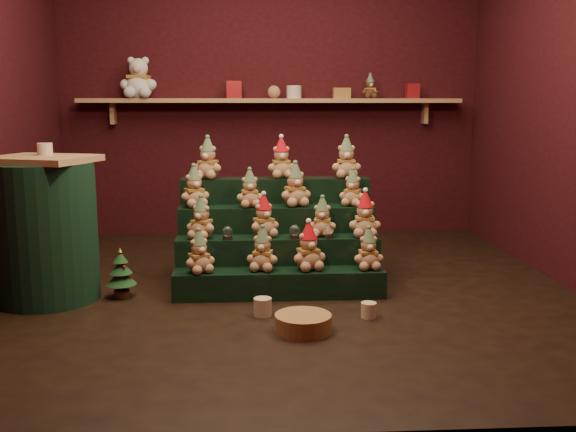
{
  "coord_description": "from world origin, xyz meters",
  "views": [
    {
      "loc": [
        -0.22,
        -4.3,
        1.26
      ],
      "look_at": [
        0.06,
        0.25,
        0.47
      ],
      "focal_mm": 40.0,
      "sensor_mm": 36.0,
      "label": 1
    }
  ],
  "objects": [
    {
      "name": "teddy_3",
      "position": [
        0.57,
        -0.18,
        0.32
      ],
      "size": [
        0.21,
        0.19,
        0.28
      ],
      "primitive_type": null,
      "rotation": [
        0.0,
        0.0,
        0.06
      ],
      "color": "#A87F5D",
      "rests_on": "riser_tier_front"
    },
    {
      "name": "teddy_6",
      "position": [
        0.29,
        0.06,
        0.5
      ],
      "size": [
        0.22,
        0.21,
        0.27
      ],
      "primitive_type": null,
      "rotation": [
        0.0,
        0.0,
        -0.18
      ],
      "color": "#A87F5D",
      "rests_on": "riser_tier_midfront"
    },
    {
      "name": "teddy_13",
      "position": [
        0.02,
        0.49,
        0.87
      ],
      "size": [
        0.23,
        0.22,
        0.3
      ],
      "primitive_type": null,
      "rotation": [
        0.0,
        0.0,
        0.13
      ],
      "color": "#A87F5D",
      "rests_on": "riser_tier_back"
    },
    {
      "name": "front_wall",
      "position": [
        0.0,
        -2.05,
        1.4
      ],
      "size": [
        4.0,
        0.1,
        2.8
      ],
      "primitive_type": "cube",
      "color": "black",
      "rests_on": "ground"
    },
    {
      "name": "mini_christmas_tree",
      "position": [
        -1.07,
        -0.14,
        0.16
      ],
      "size": [
        0.2,
        0.2,
        0.34
      ],
      "rotation": [
        0.0,
        0.0,
        0.42
      ],
      "color": "#492C1A",
      "rests_on": "ground"
    },
    {
      "name": "ground",
      "position": [
        0.0,
        0.0,
        0.0
      ],
      "size": [
        4.0,
        4.0,
        0.0
      ],
      "primitive_type": "plane",
      "color": "black",
      "rests_on": "ground"
    },
    {
      "name": "teddy_2",
      "position": [
        0.17,
        -0.17,
        0.34
      ],
      "size": [
        0.27,
        0.26,
        0.31
      ],
      "primitive_type": null,
      "rotation": [
        0.0,
        0.0,
        0.3
      ],
      "color": "#A87F5D",
      "rests_on": "riser_tier_front"
    },
    {
      "name": "teddy_1",
      "position": [
        -0.13,
        -0.17,
        0.33
      ],
      "size": [
        0.24,
        0.23,
        0.29
      ],
      "primitive_type": null,
      "rotation": [
        0.0,
        0.0,
        -0.22
      ],
      "color": "#A87F5D",
      "rests_on": "riser_tier_front"
    },
    {
      "name": "teddy_5",
      "position": [
        -0.12,
        0.05,
        0.5
      ],
      "size": [
        0.27,
        0.26,
        0.29
      ],
      "primitive_type": null,
      "rotation": [
        0.0,
        0.0,
        0.45
      ],
      "color": "#A87F5D",
      "rests_on": "riser_tier_midfront"
    },
    {
      "name": "gift_tin_red_b",
      "position": [
        1.35,
        1.85,
        1.39
      ],
      "size": [
        0.12,
        0.12,
        0.14
      ],
      "primitive_type": "cube",
      "color": "maroon",
      "rests_on": "back_shelf"
    },
    {
      "name": "snow_globe_b",
      "position": [
        0.09,
        -0.02,
        0.41
      ],
      "size": [
        0.07,
        0.07,
        0.09
      ],
      "color": "black",
      "rests_on": "riser_tier_midfront"
    },
    {
      "name": "teddy_8",
      "position": [
        -0.61,
        0.28,
        0.69
      ],
      "size": [
        0.27,
        0.26,
        0.29
      ],
      "primitive_type": null,
      "rotation": [
        0.0,
        0.0,
        0.44
      ],
      "color": "#A87F5D",
      "rests_on": "riser_tier_midback"
    },
    {
      "name": "teddy_14",
      "position": [
        0.51,
        0.46,
        0.87
      ],
      "size": [
        0.22,
        0.2,
        0.31
      ],
      "primitive_type": null,
      "rotation": [
        0.0,
        0.0,
        -0.02
      ],
      "color": "#A87F5D",
      "rests_on": "riser_tier_back"
    },
    {
      "name": "teddy_7",
      "position": [
        0.58,
        0.02,
        0.51
      ],
      "size": [
        0.24,
        0.22,
        0.31
      ],
      "primitive_type": null,
      "rotation": [
        0.0,
        0.0,
        -0.08
      ],
      "color": "#A87F5D",
      "rests_on": "riser_tier_midfront"
    },
    {
      "name": "mug_right",
      "position": [
        0.49,
        -0.65,
        0.05
      ],
      "size": [
        0.09,
        0.09,
        0.09
      ],
      "primitive_type": "cylinder",
      "color": "beige",
      "rests_on": "ground"
    },
    {
      "name": "teddy_10",
      "position": [
        0.11,
        0.27,
        0.7
      ],
      "size": [
        0.27,
        0.25,
        0.31
      ],
      "primitive_type": null,
      "rotation": [
        0.0,
        0.0,
        0.28
      ],
      "color": "#A87F5D",
      "rests_on": "riser_tier_midback"
    },
    {
      "name": "gift_tin_red_a",
      "position": [
        -0.35,
        1.85,
        1.4
      ],
      "size": [
        0.14,
        0.14,
        0.16
      ],
      "primitive_type": "cube",
      "color": "maroon",
      "rests_on": "back_shelf"
    },
    {
      "name": "riser_tier_midback",
      "position": [
        -0.02,
        0.26,
        0.27
      ],
      "size": [
        1.4,
        0.22,
        0.54
      ],
      "primitive_type": "cube",
      "color": "black",
      "rests_on": "ground"
    },
    {
      "name": "riser_tier_back",
      "position": [
        -0.02,
        0.48,
        0.36
      ],
      "size": [
        1.4,
        0.22,
        0.72
      ],
      "primitive_type": "cube",
      "color": "black",
      "rests_on": "ground"
    },
    {
      "name": "riser_tier_front",
      "position": [
        -0.02,
        -0.18,
        0.09
      ],
      "size": [
        1.4,
        0.22,
        0.18
      ],
      "primitive_type": "cube",
      "color": "black",
      "rests_on": "ground"
    },
    {
      "name": "side_table",
      "position": [
        -1.54,
        -0.15,
        0.46
      ],
      "size": [
        0.74,
        0.68,
        0.94
      ],
      "rotation": [
        0.0,
        0.0,
        -0.32
      ],
      "color": "tan",
      "rests_on": "ground"
    },
    {
      "name": "riser_tier_midfront",
      "position": [
        -0.02,
        0.04,
        0.18
      ],
      "size": [
        1.4,
        0.22,
        0.36
      ],
      "primitive_type": "cube",
      "color": "black",
      "rests_on": "ground"
    },
    {
      "name": "gift_tin_cream",
      "position": [
        0.21,
        1.85,
        1.38
      ],
      "size": [
        0.14,
        0.14,
        0.12
      ],
      "primitive_type": "cylinder",
      "color": "beige",
      "rests_on": "back_shelf"
    },
    {
      "name": "snow_globe_a",
      "position": [
        -0.37,
        -0.02,
        0.41
      ],
      "size": [
        0.07,
        0.07,
        0.09
      ],
      "color": "black",
      "rests_on": "riser_tier_midfront"
    },
    {
      "name": "teddy_9",
      "position": [
        -0.21,
        0.24,
        0.67
      ],
      "size": [
        0.21,
        0.2,
        0.27
      ],
      "primitive_type": null,
      "rotation": [
        0.0,
        0.0,
        0.12
      ],
      "color": "#A87F5D",
      "rests_on": "riser_tier_midback"
    },
    {
      "name": "back_wall",
      "position": [
        0.0,
        2.05,
        1.4
      ],
      "size": [
        4.0,
        0.1,
        2.8
      ],
      "primitive_type": "cube",
      "color": "black",
      "rests_on": "ground"
    },
    {
      "name": "teddy_4",
      "position": [
        -0.54,
        0.02,
        0.5
      ],
      "size": [
        0.26,
        0.25,
        0.29
      ],
      "primitive_type": null,
      "rotation": [
        0.0,
        0.0,
        -0.43
      ],
      "color": "#A87F5D",
      "rests_on": "riser_tier_midfront"
    },
    {
      "name": "snow_globe_c",
      "position": [
        0.32,
        -0.02,
        0.41
      ],
      "size": [
        0.07,
        0.07,
        0.09
      ],
      "color": "black",
      "rests_on": "riser_tier_midfront"
    },
    {
      "name": "back_shelf",
      "position": [
        0.0,
        1.87,
        1.29
      ],
      "size": [
        3.6,
        0.26,
        0.24
      ],
      "color": "tan",
      "rests_on": "ground"
    },
    {
      "name": "white_bear",
      "position": [
        -1.23,
        1.84,
        1.56
      ],
      "size": [
        0.35,
        0.32,
        0.47
      ],
      "primitive_type": null,
      "rotation": [
        0.0,
        0.0,
        -0.05
      ],
      "color": "silver",
      "rests_on": "back_shelf"
    },
    {
      "name": "shelf_plush_ball",
      "position": [
        0.02,
        1.85,
        1.38
      ],
      "size": [
        0.12,
        0.12,
        0.12
      ],
      "primitive_type": "sphere",
      "color": "#A87F5D",
      "rests_on": "back_shelf"
    },
    {
      "name": "table_ornament",
      "position": [
        -1.54,
        -0.05,
        0.98
      ],
      "size": [
        0.1,
        0.1,
        0.08
      ],
      "primitive_type": "cylinder",
      "color": "beige",
      "rests_on": "side_table"
    },
    {
      "name": "teddy_11",
      "position": [
        0.53,
        0.26,
        0.67
      ],
      "size": [
        0.24,
        0.23,
        0.26
      ],
      "primitive_type": null,
      "rotation": [
        0.0,
        0.0,
        -0.41
      ],
      "color": "#A87F5D",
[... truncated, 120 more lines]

